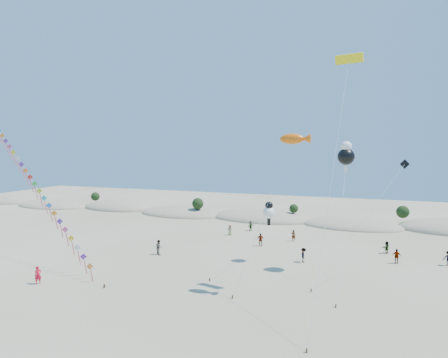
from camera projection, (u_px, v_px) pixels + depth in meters
ground at (110, 332)px, 27.03m from camera, size 160.00×160.00×0.00m
dune_ridge at (266, 219)px, 69.04m from camera, size 145.30×11.49×5.57m
kite_train at (26, 172)px, 45.97m from camera, size 30.78×12.37×20.32m
fish_kite at (295, 139)px, 32.80m from camera, size 6.22×3.36×14.51m
cartoon_kite_low at (269, 211)px, 43.13m from camera, size 4.82×9.02×7.06m
cartoon_kite_high at (346, 155)px, 39.17m from camera, size 2.00×10.78×13.94m
parafoil_kite at (349, 62)px, 33.23m from camera, size 3.09×12.86×21.62m
dark_kite at (379, 199)px, 36.02m from camera, size 8.58×6.43×12.13m
flyer_foreground at (38, 275)px, 36.34m from camera, size 0.69×0.77×1.78m
beachgoers at (300, 244)px, 48.08m from camera, size 34.04×17.81×1.82m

